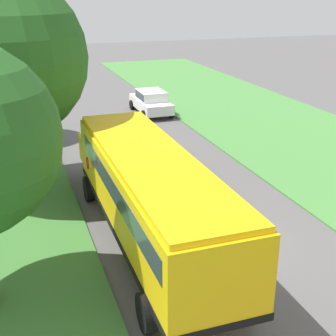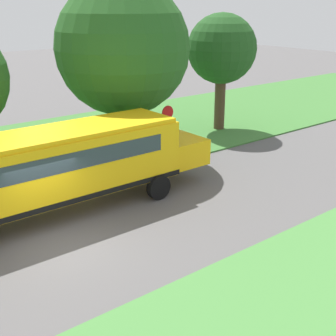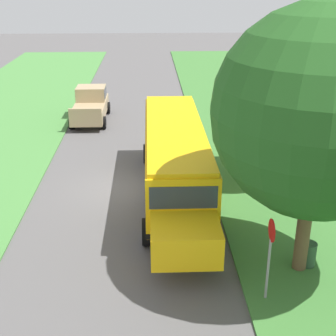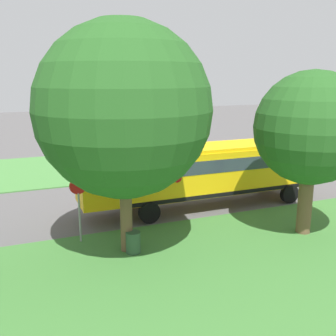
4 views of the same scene
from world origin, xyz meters
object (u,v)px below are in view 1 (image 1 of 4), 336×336
Objects in this scene: oak_tree_roadside_mid at (2,57)px; school_bus at (148,189)px; stop_sign at (49,137)px; trash_bin at (10,184)px; car_white_nearest at (151,101)px.

school_bus is at bearing -56.47° from oak_tree_roadside_mid.
stop_sign is 2.76m from trash_bin.
stop_sign reaches higher than car_white_nearest.
stop_sign is 3.04× the size of trash_bin.
school_bus is at bearing -107.45° from car_white_nearest.
car_white_nearest is 11.59m from stop_sign.
stop_sign is (1.48, 1.46, -3.70)m from oak_tree_roadside_mid.
school_bus reaches higher than trash_bin.
school_bus is 16.91m from car_white_nearest.
school_bus is 7.08m from trash_bin.
trash_bin is (-0.30, -0.20, -4.98)m from oak_tree_roadside_mid.
oak_tree_roadside_mid is 3.13× the size of stop_sign.
car_white_nearest reaches higher than trash_bin.
oak_tree_roadside_mid is at bearing -135.39° from stop_sign.
school_bus is 7.76m from oak_tree_roadside_mid.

